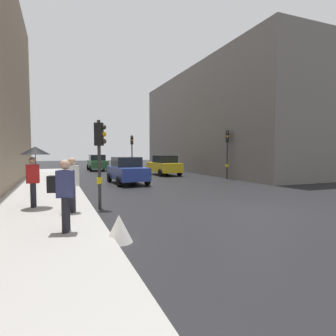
{
  "coord_description": "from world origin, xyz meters",
  "views": [
    {
      "loc": [
        -6.82,
        -8.32,
        2.13
      ],
      "look_at": [
        0.18,
        9.2,
        1.01
      ],
      "focal_mm": 29.97,
      "sensor_mm": 36.0,
      "label": 1
    }
  ],
  "objects_px": {
    "car_green_estate": "(97,163)",
    "car_blue_van": "(127,170)",
    "traffic_light_near_right": "(100,148)",
    "warning_sign_triangle": "(119,229)",
    "pedestrian_with_umbrella": "(35,160)",
    "pedestrian_with_black_backpack": "(71,181)",
    "pedestrian_with_grey_backpack": "(64,191)",
    "traffic_light_mid_street": "(227,145)",
    "car_yellow_taxi": "(164,165)",
    "traffic_light_far_median": "(132,147)"
  },
  "relations": [
    {
      "from": "car_green_estate",
      "to": "car_blue_van",
      "type": "bearing_deg",
      "value": -89.69
    },
    {
      "from": "traffic_light_near_right",
      "to": "warning_sign_triangle",
      "type": "relative_size",
      "value": 5.05
    },
    {
      "from": "car_green_estate",
      "to": "warning_sign_triangle",
      "type": "distance_m",
      "value": 25.65
    },
    {
      "from": "pedestrian_with_umbrella",
      "to": "pedestrian_with_black_backpack",
      "type": "relative_size",
      "value": 1.21
    },
    {
      "from": "car_green_estate",
      "to": "warning_sign_triangle",
      "type": "height_order",
      "value": "car_green_estate"
    },
    {
      "from": "pedestrian_with_grey_backpack",
      "to": "pedestrian_with_black_backpack",
      "type": "height_order",
      "value": "same"
    },
    {
      "from": "warning_sign_triangle",
      "to": "traffic_light_mid_street",
      "type": "bearing_deg",
      "value": 47.48
    },
    {
      "from": "car_yellow_taxi",
      "to": "pedestrian_with_black_backpack",
      "type": "xyz_separation_m",
      "value": [
        -8.58,
        -13.96,
        0.29
      ]
    },
    {
      "from": "pedestrian_with_black_backpack",
      "to": "traffic_light_far_median",
      "type": "bearing_deg",
      "value": 69.84
    },
    {
      "from": "car_yellow_taxi",
      "to": "pedestrian_with_umbrella",
      "type": "distance_m",
      "value": 15.92
    },
    {
      "from": "car_blue_van",
      "to": "pedestrian_with_black_backpack",
      "type": "xyz_separation_m",
      "value": [
        -3.91,
        -8.59,
        0.29
      ]
    },
    {
      "from": "traffic_light_far_median",
      "to": "traffic_light_mid_street",
      "type": "relative_size",
      "value": 1.0
    },
    {
      "from": "traffic_light_near_right",
      "to": "warning_sign_triangle",
      "type": "bearing_deg",
      "value": -92.38
    },
    {
      "from": "traffic_light_far_median",
      "to": "car_green_estate",
      "type": "height_order",
      "value": "traffic_light_far_median"
    },
    {
      "from": "traffic_light_far_median",
      "to": "pedestrian_with_grey_backpack",
      "type": "height_order",
      "value": "traffic_light_far_median"
    },
    {
      "from": "traffic_light_mid_street",
      "to": "warning_sign_triangle",
      "type": "relative_size",
      "value": 5.82
    },
    {
      "from": "car_blue_van",
      "to": "pedestrian_with_black_backpack",
      "type": "relative_size",
      "value": 2.41
    },
    {
      "from": "traffic_light_far_median",
      "to": "car_yellow_taxi",
      "type": "relative_size",
      "value": 0.88
    },
    {
      "from": "car_green_estate",
      "to": "pedestrian_with_grey_backpack",
      "type": "height_order",
      "value": "pedestrian_with_grey_backpack"
    },
    {
      "from": "traffic_light_mid_street",
      "to": "traffic_light_near_right",
      "type": "distance_m",
      "value": 13.1
    },
    {
      "from": "warning_sign_triangle",
      "to": "car_yellow_taxi",
      "type": "bearing_deg",
      "value": 65.8
    },
    {
      "from": "pedestrian_with_black_backpack",
      "to": "car_green_estate",
      "type": "bearing_deg",
      "value": 80.28
    },
    {
      "from": "traffic_light_near_right",
      "to": "pedestrian_with_grey_backpack",
      "type": "height_order",
      "value": "traffic_light_near_right"
    },
    {
      "from": "pedestrian_with_umbrella",
      "to": "pedestrian_with_grey_backpack",
      "type": "xyz_separation_m",
      "value": [
        0.86,
        -3.66,
        -0.68
      ]
    },
    {
      "from": "traffic_light_near_right",
      "to": "pedestrian_with_grey_backpack",
      "type": "relative_size",
      "value": 1.85
    },
    {
      "from": "traffic_light_far_median",
      "to": "warning_sign_triangle",
      "type": "bearing_deg",
      "value": -105.26
    },
    {
      "from": "car_green_estate",
      "to": "pedestrian_with_black_backpack",
      "type": "distance_m",
      "value": 22.71
    },
    {
      "from": "car_green_estate",
      "to": "car_yellow_taxi",
      "type": "relative_size",
      "value": 0.98
    },
    {
      "from": "traffic_light_near_right",
      "to": "pedestrian_with_grey_backpack",
      "type": "distance_m",
      "value": 3.78
    },
    {
      "from": "traffic_light_far_median",
      "to": "traffic_light_mid_street",
      "type": "xyz_separation_m",
      "value": [
        4.89,
        -9.91,
        -0.0
      ]
    },
    {
      "from": "pedestrian_with_umbrella",
      "to": "pedestrian_with_grey_backpack",
      "type": "distance_m",
      "value": 3.82
    },
    {
      "from": "pedestrian_with_grey_backpack",
      "to": "pedestrian_with_umbrella",
      "type": "bearing_deg",
      "value": 103.2
    },
    {
      "from": "car_yellow_taxi",
      "to": "traffic_light_mid_street",
      "type": "bearing_deg",
      "value": -59.07
    },
    {
      "from": "traffic_light_mid_street",
      "to": "car_blue_van",
      "type": "xyz_separation_m",
      "value": [
        -7.81,
        -0.11,
        -1.73
      ]
    },
    {
      "from": "car_blue_van",
      "to": "traffic_light_far_median",
      "type": "bearing_deg",
      "value": 73.74
    },
    {
      "from": "traffic_light_far_median",
      "to": "traffic_light_near_right",
      "type": "distance_m",
      "value": 18.47
    },
    {
      "from": "pedestrian_with_black_backpack",
      "to": "warning_sign_triangle",
      "type": "height_order",
      "value": "pedestrian_with_black_backpack"
    },
    {
      "from": "car_blue_van",
      "to": "car_green_estate",
      "type": "distance_m",
      "value": 13.79
    },
    {
      "from": "car_blue_van",
      "to": "warning_sign_triangle",
      "type": "bearing_deg",
      "value": -104.39
    },
    {
      "from": "traffic_light_mid_street",
      "to": "car_blue_van",
      "type": "distance_m",
      "value": 8.0
    },
    {
      "from": "traffic_light_near_right",
      "to": "car_blue_van",
      "type": "height_order",
      "value": "traffic_light_near_right"
    },
    {
      "from": "warning_sign_triangle",
      "to": "pedestrian_with_black_backpack",
      "type": "bearing_deg",
      "value": 106.44
    },
    {
      "from": "traffic_light_near_right",
      "to": "car_yellow_taxi",
      "type": "distance_m",
      "value": 14.97
    },
    {
      "from": "car_yellow_taxi",
      "to": "pedestrian_with_umbrella",
      "type": "relative_size",
      "value": 2.0
    },
    {
      "from": "traffic_light_near_right",
      "to": "car_green_estate",
      "type": "bearing_deg",
      "value": 82.65
    },
    {
      "from": "traffic_light_mid_street",
      "to": "warning_sign_triangle",
      "type": "xyz_separation_m",
      "value": [
        -10.81,
        -11.79,
        -2.28
      ]
    },
    {
      "from": "pedestrian_with_black_backpack",
      "to": "car_blue_van",
      "type": "bearing_deg",
      "value": 65.52
    },
    {
      "from": "car_green_estate",
      "to": "car_yellow_taxi",
      "type": "bearing_deg",
      "value": -60.65
    },
    {
      "from": "car_yellow_taxi",
      "to": "pedestrian_with_grey_backpack",
      "type": "bearing_deg",
      "value": -118.57
    },
    {
      "from": "traffic_light_mid_street",
      "to": "pedestrian_with_umbrella",
      "type": "relative_size",
      "value": 1.77
    }
  ]
}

